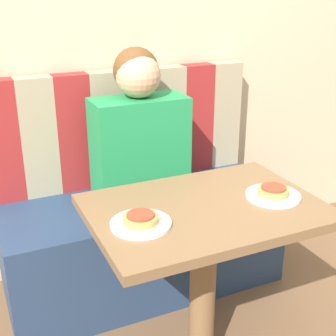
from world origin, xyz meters
The scene contains 9 objects.
wall_back centered at (0.00, 0.98, 1.30)m, with size 7.00×0.05×2.60m.
booth_seat centered at (0.00, 0.64, 0.25)m, with size 1.35×0.57×0.49m.
booth_backrest centered at (0.00, 0.88, 0.78)m, with size 1.35×0.10×0.58m.
dining_table centered at (0.00, 0.00, 0.60)m, with size 0.82×0.58×0.73m.
person centered at (0.00, 0.64, 0.83)m, with size 0.44×0.23×0.71m.
plate_left centered at (-0.26, -0.04, 0.73)m, with size 0.20×0.20×0.01m.
plate_right centered at (0.26, -0.04, 0.73)m, with size 0.20×0.20×0.01m.
pizza_left centered at (-0.26, -0.04, 0.75)m, with size 0.12×0.12×0.03m.
pizza_right centered at (0.26, -0.04, 0.75)m, with size 0.12×0.12×0.03m.
Camera 1 is at (-0.74, -1.30, 1.46)m, focal length 50.00 mm.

